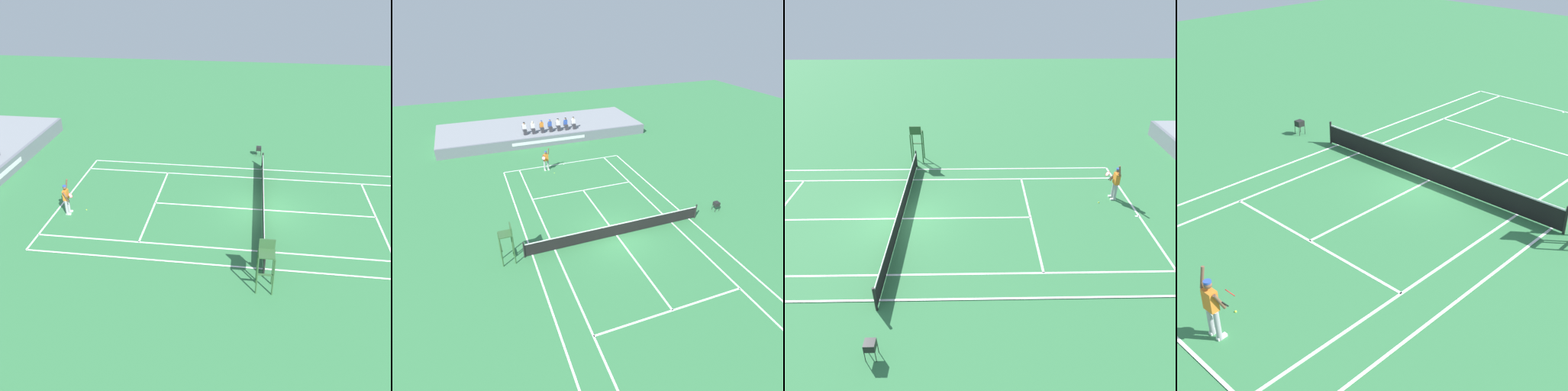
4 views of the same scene
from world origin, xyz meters
TOP-DOWN VIEW (x-y plane):
  - ground_plane at (0.00, 0.00)m, footprint 80.00×80.00m
  - court at (0.00, 0.00)m, footprint 11.08×23.88m
  - net at (0.00, 0.00)m, footprint 11.98×0.10m
  - barrier_wall at (0.00, 16.89)m, footprint 22.28×0.25m
  - bleacher_platform at (0.00, 20.93)m, footprint 22.28×7.83m
  - spectator_seated_0 at (-2.25, 18.23)m, footprint 0.44×0.60m
  - spectator_seated_1 at (-1.36, 18.23)m, footprint 0.44×0.60m
  - spectator_seated_2 at (-0.40, 18.23)m, footprint 0.44×0.60m
  - spectator_seated_3 at (0.51, 18.23)m, footprint 0.44×0.60m
  - spectator_seated_4 at (1.40, 18.23)m, footprint 0.44×0.60m
  - spectator_seated_5 at (2.26, 18.23)m, footprint 0.44×0.60m
  - spectator_seated_6 at (3.15, 18.23)m, footprint 0.44×0.60m
  - tennis_player at (-1.80, 11.11)m, footprint 0.76×0.65m
  - tennis_ball at (-1.33, 10.22)m, footprint 0.07×0.07m
  - umpire_chair at (-6.81, 0.00)m, footprint 0.77×0.77m
  - ball_hopper at (7.92, 0.27)m, footprint 0.36×0.36m

SIDE VIEW (x-z plane):
  - ground_plane at x=0.00m, z-range 0.00..0.00m
  - court at x=0.00m, z-range 0.00..0.02m
  - tennis_ball at x=-1.33m, z-range 0.00..0.07m
  - net at x=0.00m, z-range -0.01..1.06m
  - bleacher_platform at x=0.00m, z-range 0.00..1.07m
  - barrier_wall at x=0.00m, z-range 0.00..1.07m
  - ball_hopper at x=7.92m, z-range 0.22..0.92m
  - tennis_player at x=-1.80m, z-range -0.05..2.04m
  - umpire_chair at x=-6.81m, z-range 0.34..2.78m
  - spectator_seated_0 at x=-2.25m, z-range 1.05..2.31m
  - spectator_seated_1 at x=-1.36m, z-range 1.05..2.31m
  - spectator_seated_2 at x=-0.40m, z-range 1.05..2.31m
  - spectator_seated_3 at x=0.51m, z-range 1.05..2.31m
  - spectator_seated_4 at x=1.40m, z-range 1.05..2.31m
  - spectator_seated_5 at x=2.26m, z-range 1.05..2.31m
  - spectator_seated_6 at x=3.15m, z-range 1.05..2.31m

